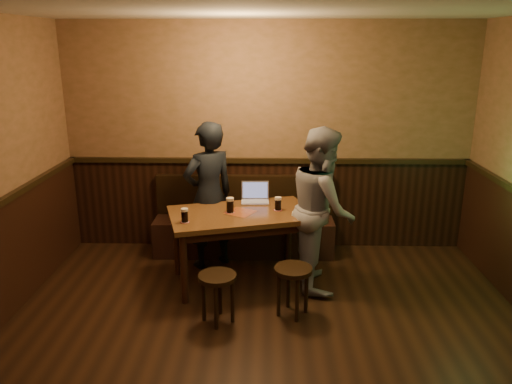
{
  "coord_description": "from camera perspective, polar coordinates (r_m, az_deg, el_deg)",
  "views": [
    {
      "loc": [
        -0.01,
        -3.09,
        2.53
      ],
      "look_at": [
        -0.13,
        1.84,
        1.05
      ],
      "focal_mm": 35.0,
      "sensor_mm": 36.0,
      "label": 1
    }
  ],
  "objects": [
    {
      "name": "person_suit",
      "position": [
        5.73,
        -5.41,
        -0.41
      ],
      "size": [
        0.75,
        0.69,
        1.71
      ],
      "primitive_type": "imported",
      "rotation": [
        0.0,
        0.0,
        3.73
      ],
      "color": "black",
      "rests_on": "ground"
    },
    {
      "name": "pub_table",
      "position": [
        5.36,
        -1.79,
        -3.4
      ],
      "size": [
        1.66,
        1.23,
        0.8
      ],
      "rotation": [
        0.0,
        0.0,
        0.28
      ],
      "color": "#533117",
      "rests_on": "ground"
    },
    {
      "name": "laptop",
      "position": [
        5.68,
        -0.1,
        -0.53
      ],
      "size": [
        0.32,
        0.26,
        0.22
      ],
      "rotation": [
        0.0,
        0.0,
        0.03
      ],
      "color": "silver",
      "rests_on": "pub_table"
    },
    {
      "name": "person_grey",
      "position": [
        5.29,
        7.57,
        -1.86
      ],
      "size": [
        0.68,
        0.86,
        1.73
      ],
      "primitive_type": "imported",
      "rotation": [
        0.0,
        0.0,
        1.6
      ],
      "color": "gray",
      "rests_on": "ground"
    },
    {
      "name": "stool_left",
      "position": [
        4.72,
        -4.42,
        -10.47
      ],
      "size": [
        0.37,
        0.37,
        0.48
      ],
      "rotation": [
        0.0,
        0.0,
        -0.05
      ],
      "color": "black",
      "rests_on": "ground"
    },
    {
      "name": "stool_right",
      "position": [
        4.83,
        4.25,
        -9.68
      ],
      "size": [
        0.45,
        0.45,
        0.49
      ],
      "rotation": [
        0.0,
        0.0,
        0.26
      ],
      "color": "black",
      "rests_on": "ground"
    },
    {
      "name": "pint_left",
      "position": [
        5.07,
        -8.16,
        -2.65
      ],
      "size": [
        0.09,
        0.09,
        0.15
      ],
      "color": "maroon",
      "rests_on": "pub_table"
    },
    {
      "name": "pint_right",
      "position": [
        5.38,
        2.53,
        -1.33
      ],
      "size": [
        0.09,
        0.09,
        0.15
      ],
      "color": "maroon",
      "rests_on": "pub_table"
    },
    {
      "name": "room",
      "position": [
        3.56,
        1.42,
        -5.28
      ],
      "size": [
        5.04,
        6.04,
        2.84
      ],
      "color": "black",
      "rests_on": "ground"
    },
    {
      "name": "pint_mid",
      "position": [
        5.3,
        -2.98,
        -1.51
      ],
      "size": [
        0.11,
        0.11,
        0.17
      ],
      "color": "maroon",
      "rests_on": "pub_table"
    },
    {
      "name": "menu",
      "position": [
        5.3,
        5.33,
        -2.49
      ],
      "size": [
        0.23,
        0.17,
        0.0
      ],
      "primitive_type": "cube",
      "rotation": [
        0.0,
        0.0,
        -0.1
      ],
      "color": "silver",
      "rests_on": "pub_table"
    },
    {
      "name": "bench",
      "position": [
        6.25,
        -1.37,
        -4.14
      ],
      "size": [
        2.2,
        0.5,
        0.95
      ],
      "color": "black",
      "rests_on": "ground"
    }
  ]
}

